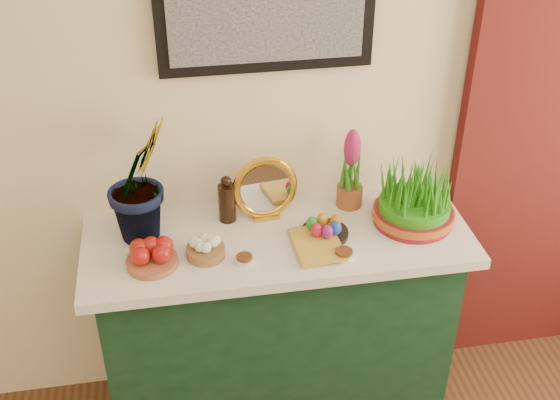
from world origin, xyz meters
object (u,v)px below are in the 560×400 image
object	(u,v)px
mirror	(265,189)
hyacinth_green	(138,162)
wheatgrass_sabzeh	(415,197)
sideboard	(278,328)
book	(294,247)

from	to	relation	value
mirror	hyacinth_green	bearing A→B (deg)	-174.56
wheatgrass_sabzeh	hyacinth_green	bearing A→B (deg)	174.78
sideboard	mirror	xyz separation A→B (m)	(-0.03, 0.13, 0.58)
sideboard	mirror	world-z (taller)	mirror
hyacinth_green	mirror	xyz separation A→B (m)	(0.44, 0.04, -0.18)
mirror	book	size ratio (longest dim) A/B	1.14
hyacinth_green	mirror	bearing A→B (deg)	-36.93
hyacinth_green	sideboard	bearing A→B (deg)	-52.47
sideboard	hyacinth_green	distance (m)	0.90
sideboard	hyacinth_green	size ratio (longest dim) A/B	2.17
hyacinth_green	book	distance (m)	0.61
sideboard	hyacinth_green	bearing A→B (deg)	169.91
sideboard	wheatgrass_sabzeh	size ratio (longest dim) A/B	4.29
wheatgrass_sabzeh	sideboard	bearing A→B (deg)	179.33
book	wheatgrass_sabzeh	size ratio (longest dim) A/B	0.72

